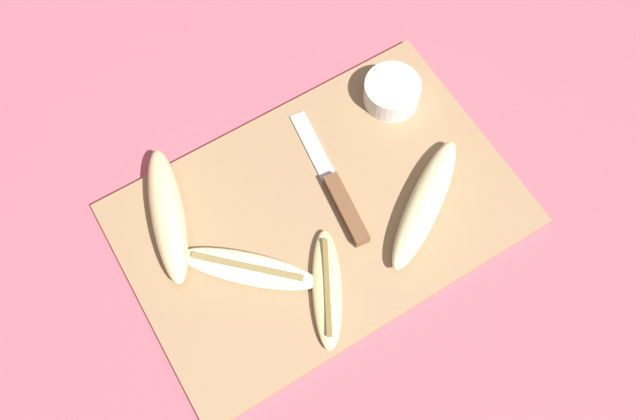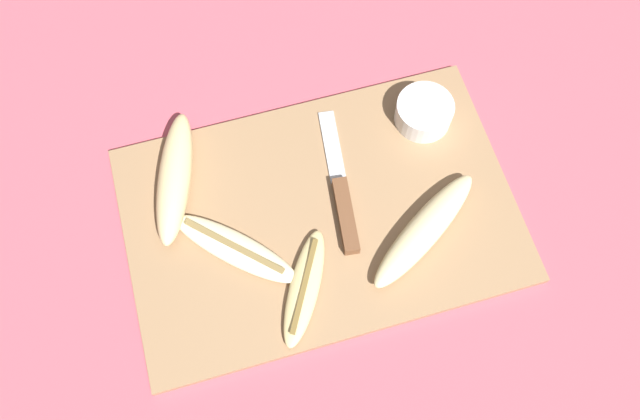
{
  "view_description": "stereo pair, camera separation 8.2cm",
  "coord_description": "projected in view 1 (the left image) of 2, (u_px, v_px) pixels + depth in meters",
  "views": [
    {
      "loc": [
        -0.16,
        -0.26,
        0.79
      ],
      "look_at": [
        0.0,
        0.0,
        0.02
      ],
      "focal_mm": 35.0,
      "sensor_mm": 36.0,
      "label": 1
    },
    {
      "loc": [
        -0.08,
        -0.3,
        0.79
      ],
      "look_at": [
        0.0,
        0.0,
        0.02
      ],
      "focal_mm": 35.0,
      "sensor_mm": 36.0,
      "label": 2
    }
  ],
  "objects": [
    {
      "name": "ground_plane",
      "position": [
        320.0,
        216.0,
        0.85
      ],
      "size": [
        4.0,
        4.0,
        0.0
      ],
      "primitive_type": "plane",
      "color": "#C65160"
    },
    {
      "name": "cutting_board",
      "position": [
        320.0,
        214.0,
        0.84
      ],
      "size": [
        0.52,
        0.34,
        0.01
      ],
      "color": "#997551",
      "rests_on": "ground_plane"
    },
    {
      "name": "knife",
      "position": [
        340.0,
        198.0,
        0.83
      ],
      "size": [
        0.05,
        0.22,
        0.02
      ],
      "rotation": [
        0.0,
        0.0,
        -0.12
      ],
      "color": "brown",
      "rests_on": "cutting_board"
    },
    {
      "name": "banana_soft_right",
      "position": [
        425.0,
        203.0,
        0.82
      ],
      "size": [
        0.19,
        0.15,
        0.03
      ],
      "rotation": [
        0.0,
        0.0,
        5.29
      ],
      "color": "beige",
      "rests_on": "cutting_board"
    },
    {
      "name": "banana_mellow_near",
      "position": [
        168.0,
        214.0,
        0.81
      ],
      "size": [
        0.1,
        0.2,
        0.04
      ],
      "rotation": [
        0.0,
        0.0,
        5.98
      ],
      "color": "beige",
      "rests_on": "cutting_board"
    },
    {
      "name": "banana_pale_long",
      "position": [
        248.0,
        269.0,
        0.8
      ],
      "size": [
        0.16,
        0.16,
        0.02
      ],
      "rotation": [
        0.0,
        0.0,
        0.81
      ],
      "color": "beige",
      "rests_on": "cutting_board"
    },
    {
      "name": "banana_spotted_left",
      "position": [
        327.0,
        288.0,
        0.79
      ],
      "size": [
        0.11,
        0.16,
        0.02
      ],
      "rotation": [
        0.0,
        0.0,
        5.78
      ],
      "color": "#DBC684",
      "rests_on": "cutting_board"
    },
    {
      "name": "prep_bowl",
      "position": [
        392.0,
        92.0,
        0.88
      ],
      "size": [
        0.08,
        0.08,
        0.04
      ],
      "color": "white",
      "rests_on": "cutting_board"
    }
  ]
}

